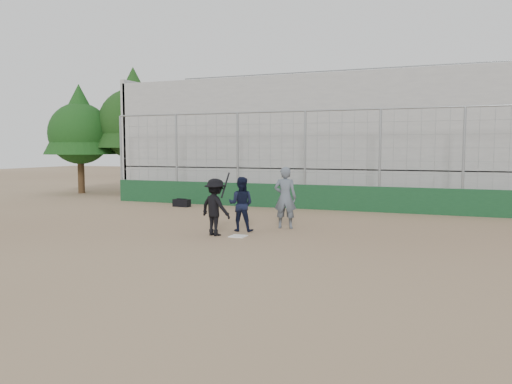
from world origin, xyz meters
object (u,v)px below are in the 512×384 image
(catcher_crouched, at_px, (241,213))
(umpire, at_px, (285,201))
(equipment_bag, at_px, (182,203))
(batter_at_plate, at_px, (215,207))

(catcher_crouched, relative_size, umpire, 0.64)
(umpire, distance_m, equipment_bag, 7.11)
(batter_at_plate, distance_m, catcher_crouched, 1.03)
(umpire, relative_size, equipment_bag, 2.25)
(equipment_bag, bearing_deg, batter_at_plate, -53.02)
(batter_at_plate, bearing_deg, equipment_bag, 126.98)
(catcher_crouched, bearing_deg, equipment_bag, 134.25)
(batter_at_plate, relative_size, equipment_bag, 2.34)
(catcher_crouched, xyz_separation_m, umpire, (1.06, 1.02, 0.31))
(batter_at_plate, height_order, equipment_bag, batter_at_plate)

